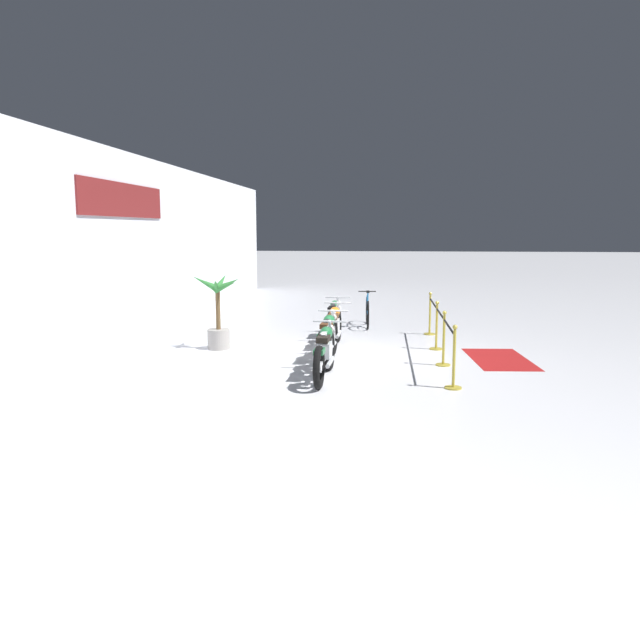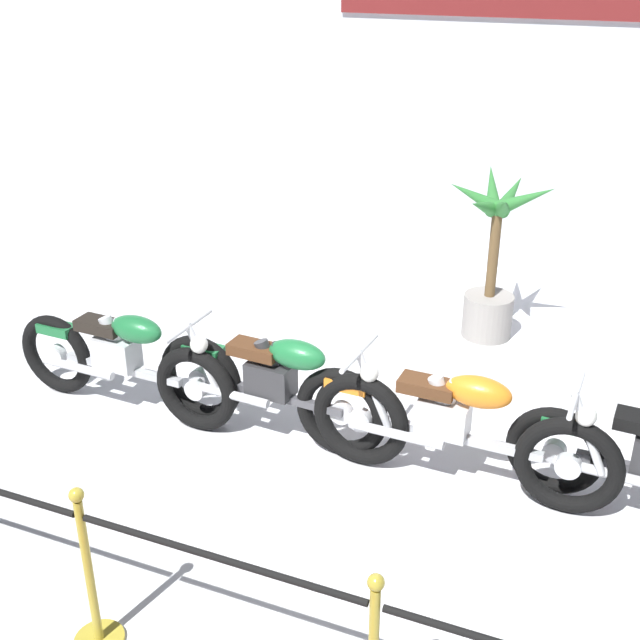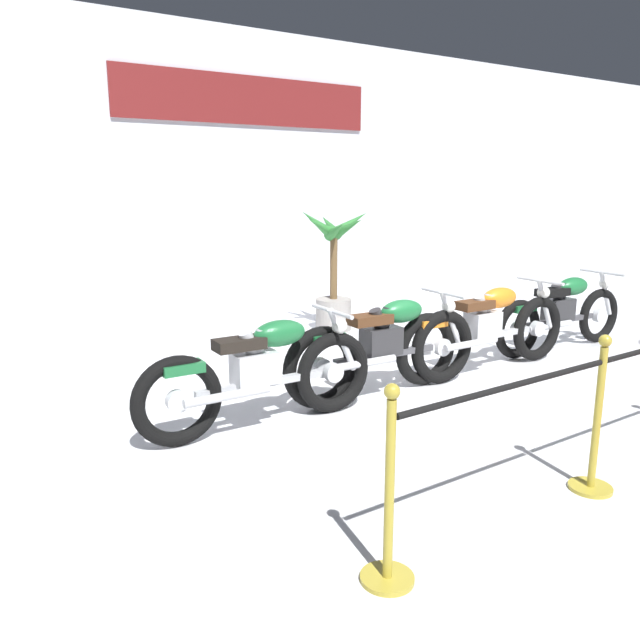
{
  "view_description": "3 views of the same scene",
  "coord_description": "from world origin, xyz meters",
  "px_view_note": "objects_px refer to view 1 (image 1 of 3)",
  "views": [
    {
      "loc": [
        -12.59,
        -0.42,
        2.58
      ],
      "look_at": [
        0.2,
        0.87,
        0.7
      ],
      "focal_mm": 35.0,
      "sensor_mm": 36.0,
      "label": 1
    },
    {
      "loc": [
        1.62,
        -4.17,
        3.56
      ],
      "look_at": [
        -0.48,
        0.9,
        0.97
      ],
      "focal_mm": 45.0,
      "sensor_mm": 36.0,
      "label": 2
    },
    {
      "loc": [
        -4.37,
        -3.75,
        1.99
      ],
      "look_at": [
        -1.05,
        1.24,
        0.66
      ],
      "focal_mm": 35.0,
      "sensor_mm": 36.0,
      "label": 3
    }
  ],
  "objects_px": {
    "motorcycle_green_3": "(334,319)",
    "stanchion_far_left": "(445,333)",
    "potted_palm_left_of_row": "(218,314)",
    "stanchion_mid_left": "(444,347)",
    "motorcycle_orange_2": "(334,328)",
    "stanchion_mid_right": "(436,333)",
    "motorcycle_green_1": "(328,338)",
    "floor_banner": "(500,359)",
    "bicycle": "(367,312)",
    "motorcycle_green_0": "(325,353)",
    "stanchion_far_right": "(430,320)"
  },
  "relations": [
    {
      "from": "motorcycle_green_1",
      "to": "potted_palm_left_of_row",
      "type": "distance_m",
      "value": 2.73
    },
    {
      "from": "motorcycle_green_0",
      "to": "potted_palm_left_of_row",
      "type": "relative_size",
      "value": 1.27
    },
    {
      "from": "motorcycle_orange_2",
      "to": "motorcycle_green_0",
      "type": "bearing_deg",
      "value": -178.86
    },
    {
      "from": "stanchion_far_right",
      "to": "bicycle",
      "type": "bearing_deg",
      "value": 53.84
    },
    {
      "from": "motorcycle_green_1",
      "to": "stanchion_mid_left",
      "type": "distance_m",
      "value": 2.22
    },
    {
      "from": "stanchion_mid_left",
      "to": "stanchion_mid_right",
      "type": "height_order",
      "value": "same"
    },
    {
      "from": "stanchion_far_left",
      "to": "stanchion_mid_left",
      "type": "distance_m",
      "value": 0.37
    },
    {
      "from": "motorcycle_green_1",
      "to": "motorcycle_green_3",
      "type": "relative_size",
      "value": 1.01
    },
    {
      "from": "motorcycle_green_1",
      "to": "stanchion_mid_right",
      "type": "xyz_separation_m",
      "value": [
        1.53,
        -2.21,
        -0.11
      ]
    },
    {
      "from": "stanchion_mid_left",
      "to": "motorcycle_green_0",
      "type": "bearing_deg",
      "value": 121.03
    },
    {
      "from": "stanchion_far_left",
      "to": "stanchion_far_right",
      "type": "relative_size",
      "value": 5.1
    },
    {
      "from": "stanchion_far_right",
      "to": "motorcycle_green_0",
      "type": "bearing_deg",
      "value": 156.05
    },
    {
      "from": "potted_palm_left_of_row",
      "to": "stanchion_far_right",
      "type": "distance_m",
      "value": 5.26
    },
    {
      "from": "motorcycle_green_3",
      "to": "stanchion_far_left",
      "type": "distance_m",
      "value": 3.87
    },
    {
      "from": "motorcycle_green_1",
      "to": "stanchion_far_right",
      "type": "bearing_deg",
      "value": -32.57
    },
    {
      "from": "motorcycle_green_3",
      "to": "motorcycle_orange_2",
      "type": "bearing_deg",
      "value": -175.42
    },
    {
      "from": "bicycle",
      "to": "potted_palm_left_of_row",
      "type": "bearing_deg",
      "value": 138.06
    },
    {
      "from": "stanchion_mid_left",
      "to": "stanchion_mid_right",
      "type": "xyz_separation_m",
      "value": [
        1.61,
        0.0,
        0.0
      ]
    },
    {
      "from": "motorcycle_orange_2",
      "to": "stanchion_far_left",
      "type": "distance_m",
      "value": 2.76
    },
    {
      "from": "motorcycle_green_1",
      "to": "stanchion_far_left",
      "type": "relative_size",
      "value": 0.4
    },
    {
      "from": "motorcycle_green_3",
      "to": "stanchion_far_left",
      "type": "bearing_deg",
      "value": -143.19
    },
    {
      "from": "motorcycle_orange_2",
      "to": "bicycle",
      "type": "height_order",
      "value": "bicycle"
    },
    {
      "from": "stanchion_mid_left",
      "to": "floor_banner",
      "type": "xyz_separation_m",
      "value": [
        0.69,
        -1.18,
        -0.35
      ]
    },
    {
      "from": "motorcycle_orange_2",
      "to": "floor_banner",
      "type": "relative_size",
      "value": 1.11
    },
    {
      "from": "stanchion_mid_right",
      "to": "floor_banner",
      "type": "distance_m",
      "value": 1.53
    },
    {
      "from": "stanchion_mid_right",
      "to": "floor_banner",
      "type": "height_order",
      "value": "stanchion_mid_right"
    },
    {
      "from": "motorcycle_green_3",
      "to": "stanchion_mid_right",
      "type": "distance_m",
      "value": 2.64
    },
    {
      "from": "motorcycle_green_1",
      "to": "motorcycle_orange_2",
      "type": "bearing_deg",
      "value": -0.61
    },
    {
      "from": "motorcycle_orange_2",
      "to": "bicycle",
      "type": "relative_size",
      "value": 1.36
    },
    {
      "from": "motorcycle_green_3",
      "to": "stanchion_far_left",
      "type": "xyz_separation_m",
      "value": [
        -3.09,
        -2.31,
        0.2
      ]
    },
    {
      "from": "motorcycle_green_0",
      "to": "stanchion_mid_left",
      "type": "bearing_deg",
      "value": -58.97
    },
    {
      "from": "potted_palm_left_of_row",
      "to": "stanchion_far_left",
      "type": "height_order",
      "value": "potted_palm_left_of_row"
    },
    {
      "from": "motorcycle_green_1",
      "to": "potted_palm_left_of_row",
      "type": "height_order",
      "value": "potted_palm_left_of_row"
    },
    {
      "from": "stanchion_mid_right",
      "to": "motorcycle_green_3",
      "type": "bearing_deg",
      "value": 61.35
    },
    {
      "from": "stanchion_far_left",
      "to": "stanchion_mid_right",
      "type": "xyz_separation_m",
      "value": [
        1.83,
        0.0,
        -0.3
      ]
    },
    {
      "from": "motorcycle_green_0",
      "to": "potted_palm_left_of_row",
      "type": "bearing_deg",
      "value": 45.65
    },
    {
      "from": "stanchion_far_right",
      "to": "floor_banner",
      "type": "distance_m",
      "value": 3.1
    },
    {
      "from": "motorcycle_green_0",
      "to": "stanchion_far_right",
      "type": "relative_size",
      "value": 2.02
    },
    {
      "from": "potted_palm_left_of_row",
      "to": "stanchion_mid_left",
      "type": "relative_size",
      "value": 1.6
    },
    {
      "from": "motorcycle_green_1",
      "to": "bicycle",
      "type": "xyz_separation_m",
      "value": [
        4.6,
        -0.65,
        -0.07
      ]
    },
    {
      "from": "motorcycle_green_0",
      "to": "floor_banner",
      "type": "bearing_deg",
      "value": -59.17
    },
    {
      "from": "potted_palm_left_of_row",
      "to": "motorcycle_green_3",
      "type": "bearing_deg",
      "value": -54.75
    },
    {
      "from": "floor_banner",
      "to": "stanchion_mid_left",
      "type": "bearing_deg",
      "value": 116.43
    },
    {
      "from": "bicycle",
      "to": "potted_palm_left_of_row",
      "type": "xyz_separation_m",
      "value": [
        -3.48,
        3.13,
        0.37
      ]
    },
    {
      "from": "motorcycle_green_0",
      "to": "motorcycle_green_3",
      "type": "bearing_deg",
      "value": 2.33
    },
    {
      "from": "stanchion_mid_right",
      "to": "floor_banner",
      "type": "bearing_deg",
      "value": -127.73
    },
    {
      "from": "floor_banner",
      "to": "stanchion_far_left",
      "type": "bearing_deg",
      "value": 123.74
    },
    {
      "from": "stanchion_far_left",
      "to": "floor_banner",
      "type": "relative_size",
      "value": 2.48
    },
    {
      "from": "motorcycle_orange_2",
      "to": "stanchion_far_left",
      "type": "relative_size",
      "value": 0.45
    },
    {
      "from": "motorcycle_orange_2",
      "to": "stanchion_mid_right",
      "type": "xyz_separation_m",
      "value": [
        0.18,
        -2.2,
        -0.11
      ]
    }
  ]
}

